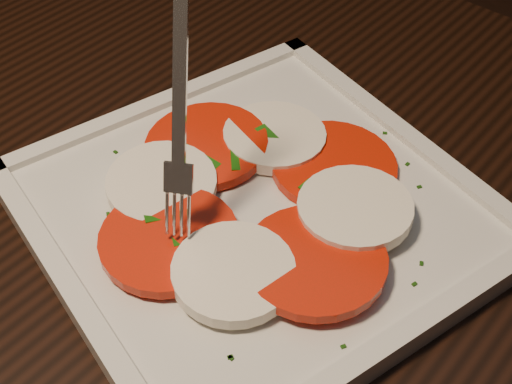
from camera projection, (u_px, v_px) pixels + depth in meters
name	position (u px, v px, depth m)	size (l,w,h in m)	color
table	(263.00, 323.00, 0.59)	(1.30, 0.96, 0.75)	black
plate	(256.00, 213.00, 0.53)	(0.31, 0.31, 0.01)	silver
caprese_salad	(256.00, 198.00, 0.52)	(0.26, 0.25, 0.02)	red
fork	(183.00, 106.00, 0.45)	(0.03, 0.06, 0.16)	white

